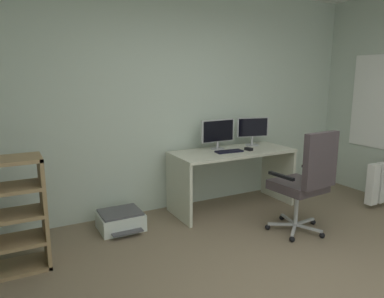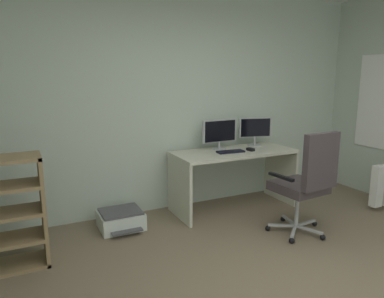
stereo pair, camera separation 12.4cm
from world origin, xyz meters
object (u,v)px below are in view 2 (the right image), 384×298
keyboard (231,152)px  computer_mouse (251,149)px  office_chair (307,180)px  printer (121,219)px  monitor_main (220,132)px  desk (234,166)px  monitor_secondary (255,129)px

keyboard → computer_mouse: computer_mouse is taller
keyboard → office_chair: 1.02m
keyboard → printer: keyboard is taller
monitor_main → keyboard: monitor_main is taller
desk → monitor_main: size_ratio=3.23×
monitor_main → office_chair: 1.28m
desk → printer: size_ratio=3.14×
monitor_main → computer_mouse: size_ratio=4.78×
computer_mouse → printer: bearing=168.5°
desk → keyboard: size_ratio=4.55×
monitor_main → keyboard: bearing=-82.6°
monitor_secondary → computer_mouse: (-0.24, -0.25, -0.21)m
monitor_main → monitor_secondary: bearing=0.0°
office_chair → computer_mouse: bearing=93.3°
desk → printer: (-1.46, 0.02, -0.46)m
monitor_main → monitor_secondary: (0.55, 0.00, 0.01)m
desk → office_chair: size_ratio=1.36×
computer_mouse → office_chair: (0.05, -0.93, -0.15)m
monitor_secondary → printer: monitor_secondary is taller
printer → keyboard: bearing=-3.8°
monitor_main → computer_mouse: bearing=-38.8°
keyboard → printer: bearing=-179.7°
monitor_main → keyboard: 0.31m
desk → keyboard: bearing=-144.9°
keyboard → computer_mouse: 0.28m
keyboard → office_chair: office_chair is taller
monitor_main → printer: monitor_main is taller
desk → monitor_main: bearing=128.7°
monitor_secondary → computer_mouse: bearing=-134.0°
keyboard → printer: 1.52m
desk → office_chair: bearing=-77.1°
desk → computer_mouse: (0.18, -0.09, 0.21)m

